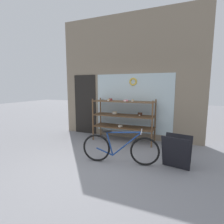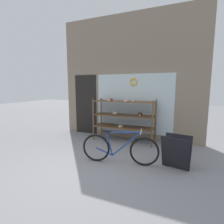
% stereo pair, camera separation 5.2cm
% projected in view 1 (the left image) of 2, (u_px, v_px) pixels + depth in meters
% --- Properties ---
extents(ground_plane, '(30.00, 30.00, 0.00)m').
position_uv_depth(ground_plane, '(88.00, 171.00, 3.56)').
color(ground_plane, gray).
extents(storefront_facade, '(4.71, 0.13, 3.96)m').
position_uv_depth(storefront_facade, '(126.00, 80.00, 5.67)').
color(storefront_facade, gray).
rests_on(storefront_facade, ground_plane).
extents(display_case, '(1.90, 0.60, 1.32)m').
position_uv_depth(display_case, '(123.00, 115.00, 5.41)').
color(display_case, brown).
rests_on(display_case, ground_plane).
extents(bicycle, '(1.69, 0.50, 0.77)m').
position_uv_depth(bicycle, '(120.00, 148.00, 3.85)').
color(bicycle, black).
rests_on(bicycle, ground_plane).
extents(sandwich_board, '(0.62, 0.48, 0.69)m').
position_uv_depth(sandwich_board, '(176.00, 152.00, 3.63)').
color(sandwich_board, black).
rests_on(sandwich_board, ground_plane).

